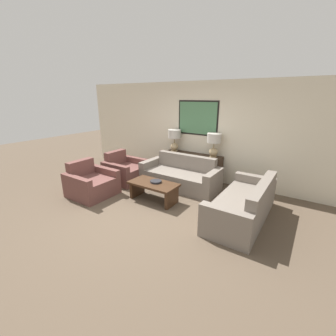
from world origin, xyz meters
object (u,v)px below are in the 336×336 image
object	(u,v)px
decorative_bowl	(156,181)
coffee_table	(154,188)
table_lamp_right	(214,142)
couch_by_side	(244,205)
table_lamp_left	(175,137)
console_table	(192,167)
armchair_near_back_wall	(125,171)
armchair_near_camera	(91,184)
couch_by_back_wall	(180,176)

from	to	relation	value
decorative_bowl	coffee_table	bearing A→B (deg)	-119.79
table_lamp_right	decorative_bowl	xyz separation A→B (m)	(-0.65, -1.63, -0.70)
couch_by_side	coffee_table	xyz separation A→B (m)	(-1.92, -0.32, 0.03)
table_lamp_left	coffee_table	world-z (taller)	table_lamp_left
console_table	couch_by_side	size ratio (longest dim) A/B	0.82
armchair_near_back_wall	armchair_near_camera	bearing A→B (deg)	-90.00
couch_by_back_wall	coffee_table	world-z (taller)	couch_by_back_wall
couch_by_side	armchair_near_camera	world-z (taller)	armchair_near_camera
couch_by_side	table_lamp_right	bearing A→B (deg)	132.28
decorative_bowl	armchair_near_camera	size ratio (longest dim) A/B	0.27
table_lamp_left	coffee_table	bearing A→B (deg)	-73.02
console_table	armchair_near_camera	world-z (taller)	armchair_near_camera
console_table	table_lamp_right	size ratio (longest dim) A/B	2.66
couch_by_side	coffee_table	bearing A→B (deg)	-170.48
table_lamp_right	coffee_table	world-z (taller)	table_lamp_right
couch_by_side	console_table	bearing A→B (deg)	143.43
table_lamp_left	decorative_bowl	bearing A→B (deg)	-71.60
armchair_near_camera	console_table	bearing A→B (deg)	56.16
coffee_table	armchair_near_back_wall	bearing A→B (deg)	158.20
console_table	couch_by_back_wall	bearing A→B (deg)	-90.00
table_lamp_right	coffee_table	xyz separation A→B (m)	(-0.68, -1.68, -0.84)
armchair_near_back_wall	couch_by_back_wall	bearing A→B (deg)	17.03
table_lamp_left	armchair_near_camera	bearing A→B (deg)	-112.08
couch_by_back_wall	decorative_bowl	bearing A→B (deg)	-93.15
table_lamp_left	couch_by_back_wall	world-z (taller)	table_lamp_left
coffee_table	armchair_near_camera	distance (m)	1.54
coffee_table	table_lamp_left	bearing A→B (deg)	106.98
console_table	armchair_near_camera	distance (m)	2.72
table_lamp_left	decorative_bowl	size ratio (longest dim) A/B	2.41
coffee_table	table_lamp_right	bearing A→B (deg)	67.99
decorative_bowl	couch_by_side	bearing A→B (deg)	8.16
couch_by_side	armchair_near_camera	xyz separation A→B (m)	(-3.35, -0.89, -0.00)
armchair_near_back_wall	coffee_table	bearing A→B (deg)	-21.80
decorative_bowl	console_table	bearing A→B (deg)	88.10
table_lamp_right	couch_by_side	xyz separation A→B (m)	(1.24, -1.36, -0.87)
couch_by_side	coffee_table	distance (m)	1.95
table_lamp_right	couch_by_side	distance (m)	2.04
armchair_near_camera	decorative_bowl	bearing A→B (deg)	23.12
armchair_near_back_wall	armchair_near_camera	xyz separation A→B (m)	(0.00, -1.14, 0.00)
console_table	couch_by_back_wall	size ratio (longest dim) A/B	0.82
table_lamp_left	armchair_near_back_wall	distance (m)	1.68
couch_by_back_wall	armchair_near_back_wall	distance (m)	1.58
armchair_near_back_wall	armchair_near_camera	size ratio (longest dim) A/B	1.00
decorative_bowl	armchair_near_camera	xyz separation A→B (m)	(-1.46, -0.62, -0.17)
table_lamp_right	coffee_table	bearing A→B (deg)	-112.01
table_lamp_left	couch_by_side	world-z (taller)	table_lamp_left
table_lamp_right	decorative_bowl	bearing A→B (deg)	-111.75
table_lamp_left	armchair_near_camera	world-z (taller)	table_lamp_left
table_lamp_right	coffee_table	distance (m)	2.00
table_lamp_right	armchair_near_back_wall	distance (m)	2.54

